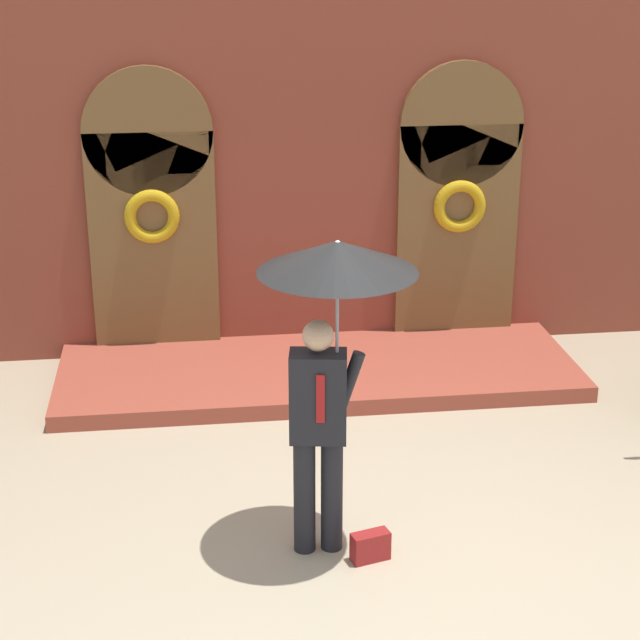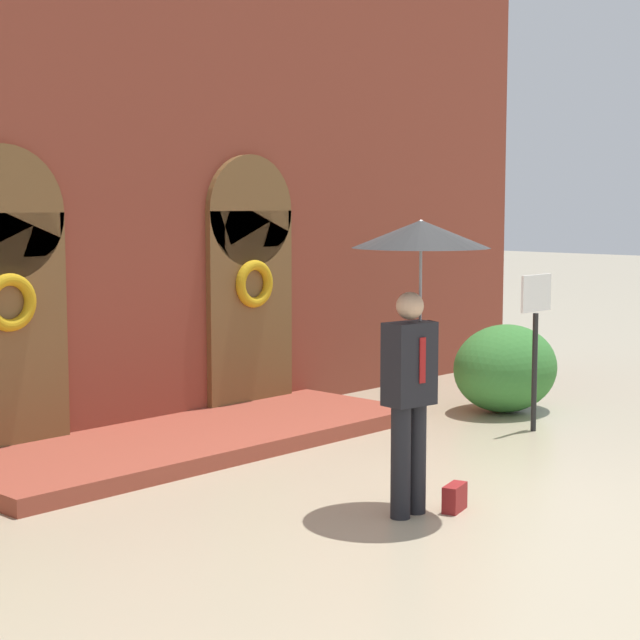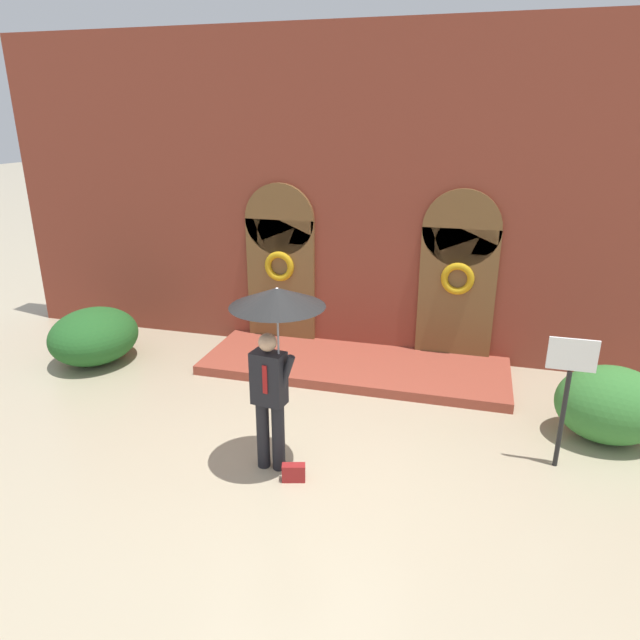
# 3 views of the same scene
# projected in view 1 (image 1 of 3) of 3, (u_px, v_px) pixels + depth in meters

# --- Properties ---
(ground_plane) EXTENTS (80.00, 80.00, 0.00)m
(ground_plane) POSITION_uv_depth(u_px,v_px,m) (370.00, 541.00, 7.99)
(ground_plane) COLOR tan
(building_facade) EXTENTS (14.00, 2.30, 5.60)m
(building_facade) POSITION_uv_depth(u_px,v_px,m) (304.00, 97.00, 10.92)
(building_facade) COLOR brown
(building_facade) RESTS_ON ground
(person_with_umbrella) EXTENTS (1.10, 1.10, 2.36)m
(person_with_umbrella) POSITION_uv_depth(u_px,v_px,m) (332.00, 304.00, 7.25)
(person_with_umbrella) COLOR black
(person_with_umbrella) RESTS_ON ground
(handbag) EXTENTS (0.30, 0.19, 0.22)m
(handbag) POSITION_uv_depth(u_px,v_px,m) (370.00, 546.00, 7.73)
(handbag) COLOR maroon
(handbag) RESTS_ON ground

